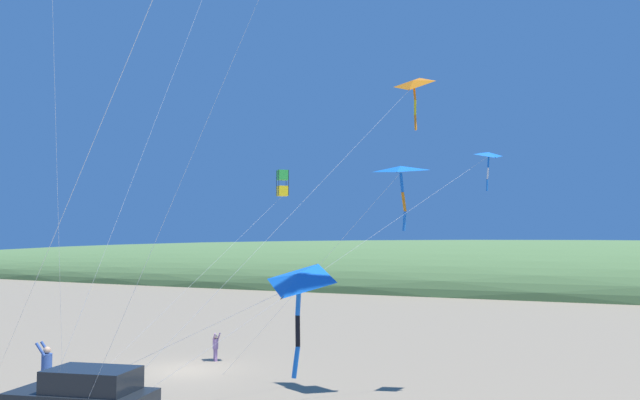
% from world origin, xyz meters
% --- Properties ---
extents(ground_plane, '(600.00, 600.00, 0.00)m').
position_xyz_m(ground_plane, '(0.00, 0.00, 0.00)').
color(ground_plane, gray).
extents(dune_ridge_grassy, '(28.00, 240.00, 11.77)m').
position_xyz_m(dune_ridge_grassy, '(55.00, 0.00, 0.00)').
color(dune_ridge_grassy, '#567A42').
rests_on(dune_ridge_grassy, ground_plane).
extents(parked_car, '(2.84, 4.61, 1.85)m').
position_xyz_m(parked_car, '(-8.73, -3.02, 0.95)').
color(parked_car, black).
rests_on(parked_car, ground_plane).
extents(person_adult_flyer, '(0.57, 0.67, 1.95)m').
position_xyz_m(person_adult_flyer, '(-6.05, 1.68, 1.06)').
color(person_adult_flyer, silver).
rests_on(person_adult_flyer, ground_plane).
extents(person_child_green_jacket, '(0.45, 0.48, 1.35)m').
position_xyz_m(person_child_green_jacket, '(2.31, 0.01, 0.74)').
color(person_child_green_jacket, '#8E6B9E').
rests_on(person_child_green_jacket, ground_plane).
extents(kite_delta_checkered_midright, '(1.41, 9.01, 8.55)m').
position_xyz_m(kite_delta_checkered_midright, '(-0.54, -10.25, 8.27)').
color(kite_delta_checkered_midright, blue).
rests_on(kite_delta_checkered_midright, ground_plane).
extents(kite_box_blue_topmost, '(7.39, 5.12, 9.01)m').
position_xyz_m(kite_box_blue_topmost, '(2.90, -3.24, 8.38)').
color(kite_box_blue_topmost, green).
rests_on(kite_box_blue_topmost, ground_plane).
extents(kite_delta_rainbow_low_near, '(8.54, 8.62, 12.01)m').
position_xyz_m(kite_delta_rainbow_low_near, '(-0.09, -10.61, 11.60)').
color(kite_delta_rainbow_low_near, orange).
rests_on(kite_delta_rainbow_low_near, ground_plane).
extents(kite_delta_orange_high_right, '(9.24, 10.94, 9.09)m').
position_xyz_m(kite_delta_orange_high_right, '(0.82, -13.15, 8.81)').
color(kite_delta_orange_high_right, blue).
rests_on(kite_delta_orange_high_right, ground_plane).
extents(kite_delta_purple_drifting, '(2.64, 11.87, 5.11)m').
position_xyz_m(kite_delta_purple_drifting, '(-8.67, -10.25, 4.62)').
color(kite_delta_purple_drifting, blue).
rests_on(kite_delta_purple_drifting, ground_plane).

